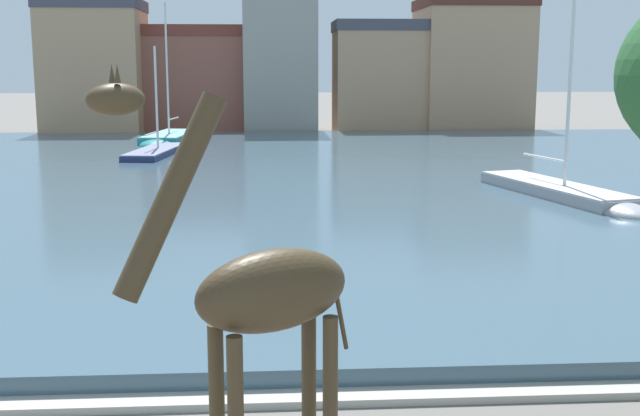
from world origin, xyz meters
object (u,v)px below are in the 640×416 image
at_px(giraffe_statue, 261,301).
at_px(sailboat_navy, 159,154).
at_px(sailboat_grey, 567,198).
at_px(sailboat_teal, 169,141).

height_order(giraffe_statue, sailboat_navy, sailboat_navy).
distance_m(sailboat_navy, sailboat_grey, 22.50).
relative_size(sailboat_navy, sailboat_teal, 0.92).
bearing_deg(giraffe_statue, sailboat_navy, 99.24).
bearing_deg(giraffe_statue, sailboat_grey, 60.72).
relative_size(sailboat_grey, sailboat_teal, 1.01).
bearing_deg(sailboat_teal, sailboat_navy, -87.34).
bearing_deg(sailboat_grey, giraffe_statue, -119.28).
relative_size(giraffe_statue, sailboat_teal, 0.57).
bearing_deg(sailboat_teal, sailboat_grey, -53.88).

